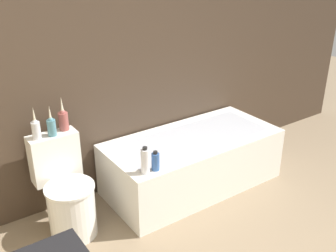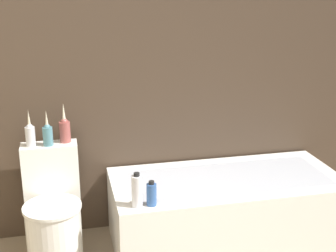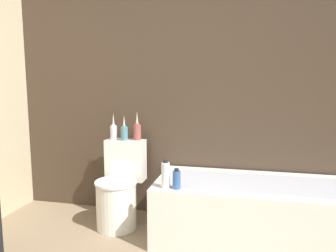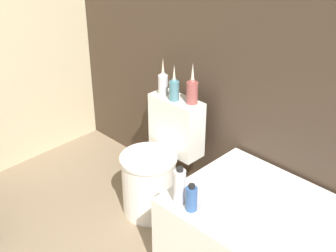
# 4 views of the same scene
# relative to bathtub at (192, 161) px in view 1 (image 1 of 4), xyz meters

# --- Properties ---
(wall_back_tiled) EXTENTS (6.40, 0.06, 2.60)m
(wall_back_tiled) POSITION_rel_bathtub_xyz_m (-0.72, 0.41, 1.06)
(wall_back_tiled) COLOR #423326
(wall_back_tiled) RESTS_ON ground_plane
(bathtub) EXTENTS (1.56, 0.73, 0.48)m
(bathtub) POSITION_rel_bathtub_xyz_m (0.00, 0.00, 0.00)
(bathtub) COLOR white
(bathtub) RESTS_ON ground
(toilet) EXTENTS (0.36, 0.51, 0.74)m
(toilet) POSITION_rel_bathtub_xyz_m (-1.16, 0.04, 0.07)
(toilet) COLOR white
(toilet) RESTS_ON ground
(vase_gold) EXTENTS (0.06, 0.06, 0.24)m
(vase_gold) POSITION_rel_bathtub_xyz_m (-1.27, 0.21, 0.58)
(vase_gold) COLOR silver
(vase_gold) RESTS_ON toilet
(vase_silver) EXTENTS (0.06, 0.06, 0.23)m
(vase_silver) POSITION_rel_bathtub_xyz_m (-1.16, 0.20, 0.57)
(vase_silver) COLOR teal
(vase_silver) RESTS_ON toilet
(vase_bronze) EXTENTS (0.07, 0.07, 0.26)m
(vase_bronze) POSITION_rel_bathtub_xyz_m (-1.05, 0.24, 0.58)
(vase_bronze) COLOR #994C47
(vase_bronze) RESTS_ON toilet
(shampoo_bottle_tall) EXTENTS (0.06, 0.06, 0.21)m
(shampoo_bottle_tall) POSITION_rel_bathtub_xyz_m (-0.66, -0.27, 0.34)
(shampoo_bottle_tall) COLOR silver
(shampoo_bottle_tall) RESTS_ON bathtub
(shampoo_bottle_short) EXTENTS (0.06, 0.06, 0.16)m
(shampoo_bottle_short) POSITION_rel_bathtub_xyz_m (-0.57, -0.28, 0.31)
(shampoo_bottle_short) COLOR #335999
(shampoo_bottle_short) RESTS_ON bathtub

